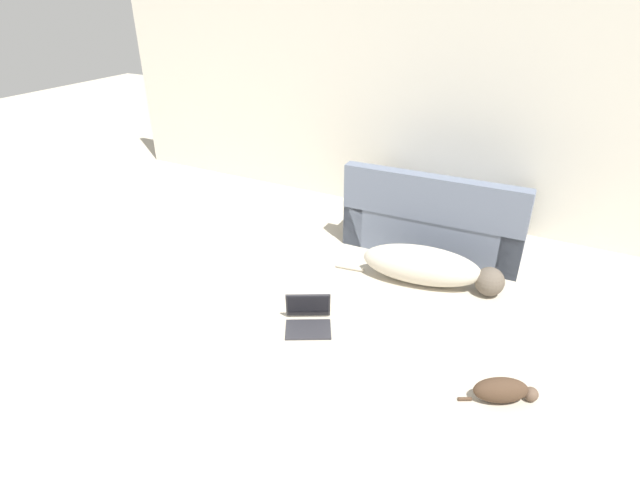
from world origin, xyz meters
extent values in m
cube|color=silver|center=(0.00, 4.65, 1.32)|extent=(7.41, 0.06, 2.65)
cube|color=slate|center=(0.81, 4.00, 0.21)|extent=(1.76, 0.97, 0.43)
cube|color=slate|center=(0.82, 3.60, 0.65)|extent=(1.73, 0.21, 0.44)
cube|color=slate|center=(1.57, 4.03, 0.28)|extent=(0.23, 0.91, 0.57)
cube|color=slate|center=(0.05, 3.97, 0.28)|extent=(0.23, 0.91, 0.57)
ellipsoid|color=beige|center=(0.90, 3.16, 0.18)|extent=(1.10, 0.51, 0.35)
sphere|color=brown|center=(1.49, 3.25, 0.13)|extent=(0.29, 0.29, 0.26)
cylinder|color=beige|center=(0.25, 3.07, 0.02)|extent=(0.27, 0.08, 0.04)
ellipsoid|color=#473323|center=(1.81, 2.01, 0.09)|extent=(0.39, 0.31, 0.17)
sphere|color=brown|center=(1.99, 2.11, 0.05)|extent=(0.13, 0.13, 0.10)
cylinder|color=#473323|center=(1.61, 1.91, 0.01)|extent=(0.09, 0.06, 0.02)
cube|color=#2D2D33|center=(0.35, 2.07, 0.01)|extent=(0.43, 0.39, 0.02)
cube|color=#2D2D33|center=(0.27, 2.20, 0.13)|extent=(0.35, 0.24, 0.24)
cube|color=black|center=(0.28, 2.20, 0.13)|extent=(0.32, 0.21, 0.22)
camera|label=1|loc=(1.89, -0.67, 2.47)|focal=28.00mm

